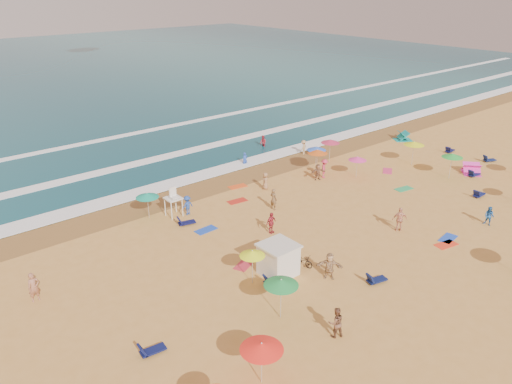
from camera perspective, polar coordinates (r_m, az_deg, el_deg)
ground at (r=37.28m, az=5.86°, el=-4.94°), size 220.00×220.00×0.00m
wet_sand at (r=45.95m, az=-5.29°, el=0.71°), size 220.00×220.00×0.00m
surf_foam at (r=52.97m, az=-10.79°, el=3.60°), size 200.00×18.70×0.05m
cabana at (r=32.09m, az=2.57°, el=-7.79°), size 2.00×2.00×2.00m
cabana_roof at (r=31.56m, az=2.60°, el=-6.14°), size 2.20×2.20×0.12m
bicycle at (r=33.35m, az=5.34°, el=-7.74°), size 0.80×1.66×0.84m
lifeguard_stand at (r=40.10m, az=-9.41°, el=-1.36°), size 1.20×1.20×2.10m
beach_umbrellas at (r=37.56m, az=9.22°, el=-1.22°), size 58.65×25.12×0.78m
loungers at (r=41.84m, az=14.59°, el=-2.08°), size 42.52×15.26×0.34m
towels at (r=36.61m, az=6.75°, el=-5.52°), size 43.47×28.60×0.03m
popup_tents at (r=57.02m, az=19.71°, el=4.58°), size 6.68×13.20×1.20m
beachgoers at (r=39.37m, az=2.57°, el=-1.91°), size 38.53×27.82×2.14m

